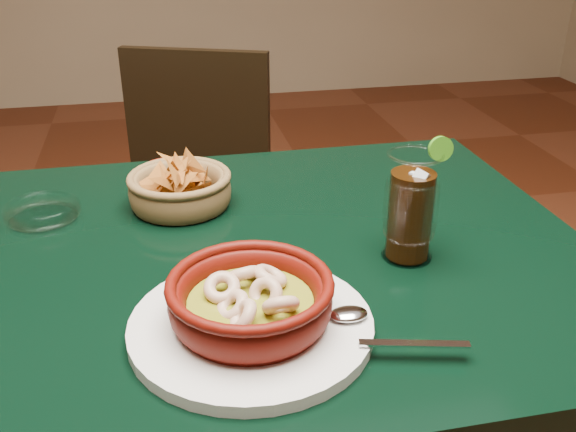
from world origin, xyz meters
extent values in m
cube|color=black|center=(0.00, 0.00, 0.73)|extent=(1.20, 0.80, 0.04)
cylinder|color=black|center=(0.54, 0.34, 0.35)|extent=(0.06, 0.06, 0.71)
cube|color=black|center=(0.00, 0.64, 0.44)|extent=(0.53, 0.53, 0.04)
cylinder|color=black|center=(-0.22, 0.54, 0.22)|extent=(0.03, 0.03, 0.44)
cylinder|color=black|center=(0.10, 0.41, 0.22)|extent=(0.03, 0.03, 0.44)
cylinder|color=black|center=(-0.10, 0.87, 0.22)|extent=(0.03, 0.03, 0.44)
cylinder|color=black|center=(0.23, 0.74, 0.22)|extent=(0.03, 0.03, 0.44)
cube|color=black|center=(0.07, 0.81, 0.67)|extent=(0.37, 0.17, 0.43)
cylinder|color=silver|center=(0.06, -0.20, 0.76)|extent=(0.30, 0.30, 0.02)
cylinder|color=#4A0904|center=(0.06, -0.20, 0.77)|extent=(0.17, 0.17, 0.01)
torus|color=#4A0904|center=(0.06, -0.20, 0.79)|extent=(0.22, 0.22, 0.04)
torus|color=#4A0904|center=(0.06, -0.20, 0.82)|extent=(0.20, 0.20, 0.01)
cylinder|color=olive|center=(0.06, -0.20, 0.79)|extent=(0.15, 0.15, 0.01)
torus|color=#D3B093|center=(0.08, -0.20, 0.80)|extent=(0.05, 0.06, 0.06)
torus|color=#D3B093|center=(0.09, -0.17, 0.81)|extent=(0.05, 0.05, 0.03)
torus|color=#D3B093|center=(0.05, -0.16, 0.81)|extent=(0.06, 0.06, 0.05)
torus|color=#D3B093|center=(0.02, -0.18, 0.81)|extent=(0.06, 0.06, 0.04)
torus|color=#D3B093|center=(0.03, -0.21, 0.80)|extent=(0.06, 0.06, 0.04)
torus|color=#D3B093|center=(0.04, -0.24, 0.80)|extent=(0.05, 0.06, 0.05)
torus|color=#D3B093|center=(0.09, -0.24, 0.81)|extent=(0.06, 0.05, 0.05)
cube|color=silver|center=(0.23, -0.29, 0.77)|extent=(0.12, 0.04, 0.00)
ellipsoid|color=silver|center=(0.17, -0.22, 0.77)|extent=(0.05, 0.03, 0.01)
cylinder|color=olive|center=(-0.01, 0.17, 0.75)|extent=(0.15, 0.15, 0.01)
torus|color=olive|center=(-0.01, 0.17, 0.78)|extent=(0.21, 0.21, 0.06)
torus|color=olive|center=(-0.01, 0.17, 0.80)|extent=(0.17, 0.17, 0.01)
cone|color=#A45B1D|center=(0.02, 0.19, 0.79)|extent=(0.08, 0.03, 0.08)
cone|color=#A45B1D|center=(-0.05, 0.18, 0.79)|extent=(0.08, 0.05, 0.07)
cone|color=#A45B1D|center=(0.00, 0.17, 0.81)|extent=(0.06, 0.07, 0.05)
cone|color=#A45B1D|center=(-0.01, 0.18, 0.79)|extent=(0.07, 0.04, 0.08)
cone|color=#A45B1D|center=(-0.01, 0.17, 0.81)|extent=(0.07, 0.09, 0.06)
cone|color=#A45B1D|center=(0.00, 0.17, 0.79)|extent=(0.08, 0.06, 0.07)
cone|color=#A45B1D|center=(-0.04, 0.16, 0.81)|extent=(0.05, 0.08, 0.07)
cone|color=#A45B1D|center=(0.01, 0.18, 0.82)|extent=(0.06, 0.05, 0.08)
cone|color=#A45B1D|center=(-0.03, 0.21, 0.80)|extent=(0.06, 0.07, 0.05)
cone|color=#A45B1D|center=(-0.01, 0.17, 0.82)|extent=(0.04, 0.08, 0.08)
cone|color=#A45B1D|center=(0.04, 0.17, 0.80)|extent=(0.03, 0.08, 0.08)
cone|color=#A45B1D|center=(0.00, 0.15, 0.81)|extent=(0.06, 0.07, 0.06)
cone|color=#A45B1D|center=(-0.01, 0.17, 0.81)|extent=(0.05, 0.08, 0.07)
cone|color=#A45B1D|center=(0.03, 0.18, 0.81)|extent=(0.07, 0.09, 0.06)
cone|color=#A45B1D|center=(0.03, 0.16, 0.79)|extent=(0.09, 0.07, 0.05)
cone|color=#A45B1D|center=(0.01, 0.18, 0.78)|extent=(0.07, 0.09, 0.07)
cone|color=#A45B1D|center=(-0.02, 0.17, 0.79)|extent=(0.07, 0.03, 0.07)
cone|color=#A45B1D|center=(0.02, 0.21, 0.80)|extent=(0.08, 0.08, 0.05)
cone|color=#A45B1D|center=(-0.01, 0.19, 0.83)|extent=(0.05, 0.06, 0.05)
cone|color=#A45B1D|center=(0.00, 0.18, 0.80)|extent=(0.06, 0.09, 0.07)
cone|color=#A45B1D|center=(-0.01, 0.13, 0.83)|extent=(0.04, 0.07, 0.06)
cone|color=#A45B1D|center=(-0.05, 0.17, 0.78)|extent=(0.05, 0.08, 0.07)
cone|color=#A45B1D|center=(-0.01, 0.16, 0.82)|extent=(0.07, 0.08, 0.05)
cone|color=#A45B1D|center=(0.00, 0.16, 0.80)|extent=(0.08, 0.04, 0.07)
cylinder|color=#4A0904|center=(-0.02, 0.27, 0.75)|extent=(0.09, 0.09, 0.01)
torus|color=#4A0904|center=(-0.02, 0.27, 0.77)|extent=(0.13, 0.13, 0.04)
cylinder|color=#1F4310|center=(-0.02, 0.27, 0.78)|extent=(0.07, 0.07, 0.01)
sphere|color=#1F4310|center=(-0.03, 0.28, 0.78)|extent=(0.02, 0.02, 0.02)
sphere|color=#1F4310|center=(-0.03, 0.28, 0.78)|extent=(0.02, 0.02, 0.02)
sphere|color=#1F4310|center=(-0.03, 0.27, 0.78)|extent=(0.02, 0.02, 0.02)
sphere|color=#1F4310|center=(-0.01, 0.26, 0.78)|extent=(0.02, 0.02, 0.02)
sphere|color=#1F4310|center=(-0.02, 0.26, 0.78)|extent=(0.02, 0.02, 0.02)
cylinder|color=white|center=(0.31, -0.07, 0.75)|extent=(0.07, 0.07, 0.01)
torus|color=white|center=(0.31, -0.07, 0.83)|extent=(0.16, 0.16, 0.09)
cylinder|color=black|center=(0.31, -0.07, 0.82)|extent=(0.06, 0.06, 0.13)
cube|color=silver|center=(0.30, -0.08, 0.86)|extent=(0.03, 0.03, 0.02)
cube|color=silver|center=(0.31, -0.08, 0.88)|extent=(0.03, 0.03, 0.03)
cube|color=silver|center=(0.31, -0.07, 0.87)|extent=(0.03, 0.03, 0.02)
torus|color=white|center=(0.31, -0.07, 0.91)|extent=(0.08, 0.08, 0.00)
cylinder|color=#3C8818|center=(0.34, -0.07, 0.92)|extent=(0.03, 0.01, 0.04)
cylinder|color=white|center=(-0.23, 0.17, 0.75)|extent=(0.11, 0.11, 0.01)
torus|color=white|center=(-0.23, 0.17, 0.77)|extent=(0.13, 0.13, 0.03)
camera|label=1|loc=(-0.03, -0.83, 1.22)|focal=40.00mm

